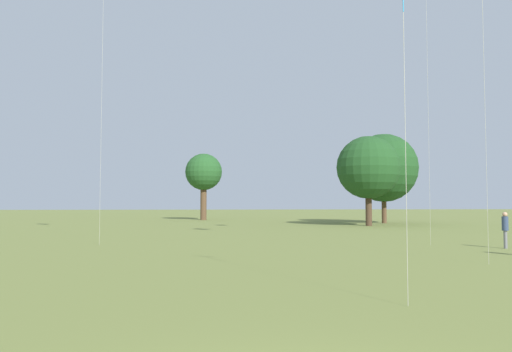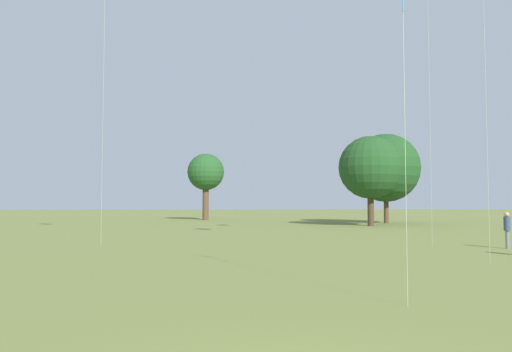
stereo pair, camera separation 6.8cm
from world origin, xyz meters
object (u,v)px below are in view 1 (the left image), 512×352
object	(u,v)px
person_standing_2	(505,226)
distant_tree_2	(204,173)
distant_tree_0	(368,168)
distant_tree_1	(384,168)

from	to	relation	value
person_standing_2	distant_tree_2	bearing A→B (deg)	60.22
distant_tree_0	distant_tree_1	xyz separation A→B (m)	(3.54, 5.71, 0.38)
distant_tree_1	distant_tree_2	world-z (taller)	distant_tree_1
distant_tree_0	distant_tree_2	bearing A→B (deg)	132.12
person_standing_2	distant_tree_0	xyz separation A→B (m)	(0.80, 23.04, 4.43)
distant_tree_1	distant_tree_0	bearing A→B (deg)	-121.75
distant_tree_2	distant_tree_1	bearing A→B (deg)	-31.19
distant_tree_1	distant_tree_2	distance (m)	22.48
person_standing_2	distant_tree_1	size ratio (longest dim) A/B	0.18
person_standing_2	distant_tree_0	size ratio (longest dim) A/B	0.21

